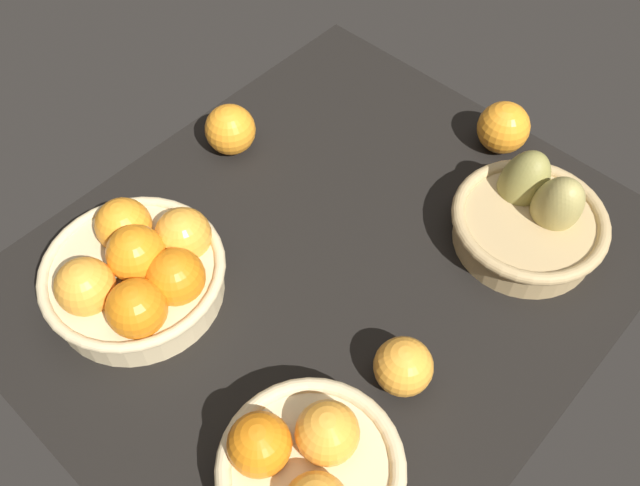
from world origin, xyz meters
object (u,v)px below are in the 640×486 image
object	(u,v)px
loose_orange_front_gap	(230,130)
basket_far_left_pears	(531,218)
basket_far_right	(308,469)
loose_orange_back_gap	(503,128)
basket_near_right	(138,272)
loose_orange_side_gap	(403,367)

from	to	relation	value
loose_orange_front_gap	basket_far_left_pears	bearing A→B (deg)	110.45
basket_far_right	loose_orange_back_gap	bearing A→B (deg)	-166.65
basket_far_right	loose_orange_back_gap	xyz separation A→B (cm)	(-59.74, -14.17, -0.37)
basket_far_left_pears	basket_near_right	size ratio (longest dim) A/B	0.89
basket_near_right	loose_orange_side_gap	distance (cm)	36.65
basket_near_right	loose_orange_back_gap	size ratio (longest dim) A/B	2.99
basket_far_left_pears	loose_orange_side_gap	bearing A→B (deg)	1.90
loose_orange_back_gap	loose_orange_side_gap	size ratio (longest dim) A/B	1.11
basket_far_left_pears	basket_far_right	size ratio (longest dim) A/B	1.04
basket_far_left_pears	basket_near_right	distance (cm)	54.56
basket_far_left_pears	loose_orange_side_gap	size ratio (longest dim) A/B	2.97
basket_far_right	loose_orange_front_gap	size ratio (longest dim) A/B	2.63
loose_orange_back_gap	basket_near_right	bearing A→B (deg)	-19.63
basket_near_right	loose_orange_side_gap	xyz separation A→B (cm)	(-13.56, 34.02, -1.14)
basket_near_right	loose_orange_back_gap	world-z (taller)	basket_near_right
basket_far_right	basket_near_right	distance (cm)	34.40
basket_near_right	loose_orange_front_gap	xyz separation A→B (cm)	(-26.92, -11.22, -0.84)
basket_near_right	loose_orange_side_gap	world-z (taller)	basket_near_right
basket_near_right	loose_orange_back_gap	xyz separation A→B (cm)	(-56.19, 20.04, -0.73)
loose_orange_side_gap	basket_far_left_pears	bearing A→B (deg)	-178.10
loose_orange_side_gap	loose_orange_front_gap	bearing A→B (deg)	-106.44
basket_far_left_pears	basket_far_right	world-z (taller)	basket_far_left_pears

